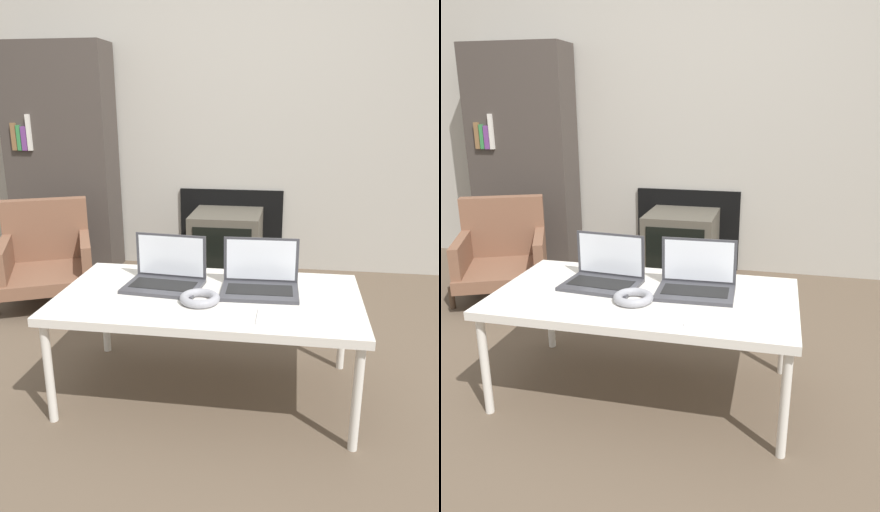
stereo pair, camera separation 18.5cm
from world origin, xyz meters
The scene contains 10 objects.
ground_plane centered at (0.00, 0.00, 0.00)m, with size 14.00×14.00×0.00m, color brown.
wall_back centered at (0.00, 1.99, 1.29)m, with size 7.00×0.08×2.60m.
table centered at (0.00, 0.13, 0.44)m, with size 1.29×0.70×0.47m.
laptop_left centered at (-0.21, 0.21, 0.52)m, with size 0.35×0.26×0.22m.
laptop_right centered at (0.21, 0.21, 0.52)m, with size 0.34×0.24×0.22m.
headphones centered at (-0.02, 0.04, 0.49)m, with size 0.17×0.17×0.04m.
phone centered at (0.26, -0.07, 0.48)m, with size 0.07×0.15×0.01m.
tv centered at (-0.14, 1.69, 0.25)m, with size 0.50×0.50×0.49m.
armchair centered at (-1.26, 1.11, 0.30)m, with size 0.76×0.79×0.64m.
bookshelf centered at (-1.42, 1.79, 0.84)m, with size 0.80×0.32×1.68m.
Camera 1 is at (0.34, -1.83, 1.26)m, focal length 35.00 mm.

